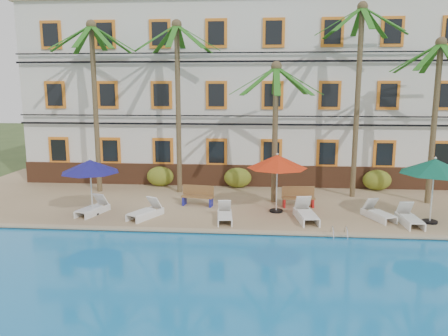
# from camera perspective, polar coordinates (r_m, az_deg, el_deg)

# --- Properties ---
(ground) EXTENTS (100.00, 100.00, 0.00)m
(ground) POSITION_cam_1_polar(r_m,az_deg,el_deg) (17.66, 1.66, -8.22)
(ground) COLOR #384C23
(ground) RESTS_ON ground
(pool_deck) EXTENTS (30.00, 12.00, 0.25)m
(pool_deck) POSITION_cam_1_polar(r_m,az_deg,el_deg) (22.42, 2.37, -3.81)
(pool_deck) COLOR tan
(pool_deck) RESTS_ON ground
(swimming_pool) EXTENTS (26.00, 12.00, 0.20)m
(swimming_pool) POSITION_cam_1_polar(r_m,az_deg,el_deg) (11.23, -0.43, -19.25)
(swimming_pool) COLOR #1979BF
(swimming_pool) RESTS_ON ground
(pool_coping) EXTENTS (30.00, 0.35, 0.06)m
(pool_coping) POSITION_cam_1_polar(r_m,az_deg,el_deg) (16.72, 1.49, -8.30)
(pool_coping) COLOR tan
(pool_coping) RESTS_ON pool_deck
(hotel_building) EXTENTS (25.40, 6.44, 10.22)m
(hotel_building) POSITION_cam_1_polar(r_m,az_deg,el_deg) (26.70, 2.92, 9.87)
(hotel_building) COLOR silver
(hotel_building) RESTS_ON pool_deck
(palm_a) EXTENTS (4.32, 4.32, 8.71)m
(palm_a) POSITION_cam_1_polar(r_m,az_deg,el_deg) (23.44, -16.59, 10.38)
(palm_a) COLOR brown
(palm_a) RESTS_ON pool_deck
(palm_b) EXTENTS (4.32, 4.32, 8.70)m
(palm_b) POSITION_cam_1_polar(r_m,az_deg,el_deg) (22.42, -6.06, 10.75)
(palm_b) COLOR brown
(palm_b) RESTS_ON pool_deck
(palm_c) EXTENTS (4.32, 4.32, 6.60)m
(palm_c) POSITION_cam_1_polar(r_m,az_deg,el_deg) (20.54, 6.74, 7.36)
(palm_c) COLOR brown
(palm_c) RESTS_ON pool_deck
(palm_d) EXTENTS (4.32, 4.32, 9.36)m
(palm_d) POSITION_cam_1_polar(r_m,az_deg,el_deg) (22.32, 17.18, 11.31)
(palm_d) COLOR brown
(palm_d) RESTS_ON pool_deck
(palm_e) EXTENTS (4.32, 4.32, 7.63)m
(palm_e) POSITION_cam_1_polar(r_m,az_deg,el_deg) (22.34, 25.98, 8.19)
(palm_e) COLOR brown
(palm_e) RESTS_ON pool_deck
(shrub_left) EXTENTS (1.50, 0.90, 1.10)m
(shrub_left) POSITION_cam_1_polar(r_m,az_deg,el_deg) (24.44, -8.33, -1.09)
(shrub_left) COLOR #28631C
(shrub_left) RESTS_ON pool_deck
(shrub_mid) EXTENTS (1.50, 0.90, 1.10)m
(shrub_mid) POSITION_cam_1_polar(r_m,az_deg,el_deg) (23.84, 1.80, -1.28)
(shrub_mid) COLOR #28631C
(shrub_mid) RESTS_ON pool_deck
(shrub_right) EXTENTS (1.50, 0.90, 1.10)m
(shrub_right) POSITION_cam_1_polar(r_m,az_deg,el_deg) (24.61, 19.35, -1.50)
(shrub_right) COLOR #28631C
(shrub_right) RESTS_ON pool_deck
(umbrella_blue) EXTENTS (2.47, 2.47, 2.48)m
(umbrella_blue) POSITION_cam_1_polar(r_m,az_deg,el_deg) (19.34, -17.09, 0.19)
(umbrella_blue) COLOR black
(umbrella_blue) RESTS_ON pool_deck
(umbrella_red) EXTENTS (2.63, 2.63, 2.63)m
(umbrella_red) POSITION_cam_1_polar(r_m,az_deg,el_deg) (19.02, 6.97, 0.81)
(umbrella_red) COLOR black
(umbrella_red) RESTS_ON pool_deck
(umbrella_green) EXTENTS (2.71, 2.71, 2.71)m
(umbrella_green) POSITION_cam_1_polar(r_m,az_deg,el_deg) (19.22, 25.81, 0.16)
(umbrella_green) COLOR black
(umbrella_green) RESTS_ON pool_deck
(lounger_a) EXTENTS (1.08, 1.81, 0.81)m
(lounger_a) POSITION_cam_1_polar(r_m,az_deg,el_deg) (19.83, -16.73, -5.02)
(lounger_a) COLOR white
(lounger_a) RESTS_ON pool_deck
(lounger_b) EXTENTS (1.34, 1.83, 0.82)m
(lounger_b) POSITION_cam_1_polar(r_m,az_deg,el_deg) (18.77, -10.17, -5.60)
(lounger_b) COLOR white
(lounger_b) RESTS_ON pool_deck
(lounger_c) EXTENTS (0.75, 1.71, 0.78)m
(lounger_c) POSITION_cam_1_polar(r_m,az_deg,el_deg) (18.05, 0.09, -6.12)
(lounger_c) COLOR white
(lounger_c) RESTS_ON pool_deck
(lounger_d) EXTENTS (0.95, 2.01, 0.91)m
(lounger_d) POSITION_cam_1_polar(r_m,az_deg,el_deg) (18.41, 10.65, -5.83)
(lounger_d) COLOR white
(lounger_d) RESTS_ON pool_deck
(lounger_e) EXTENTS (1.20, 1.79, 0.80)m
(lounger_e) POSITION_cam_1_polar(r_m,az_deg,el_deg) (19.39, 19.47, -5.54)
(lounger_e) COLOR white
(lounger_e) RESTS_ON pool_deck
(lounger_f) EXTENTS (0.69, 1.79, 0.84)m
(lounger_f) POSITION_cam_1_polar(r_m,az_deg,el_deg) (19.09, 23.04, -6.00)
(lounger_f) COLOR white
(lounger_f) RESTS_ON pool_deck
(bench_left) EXTENTS (1.56, 0.70, 0.93)m
(bench_left) POSITION_cam_1_polar(r_m,az_deg,el_deg) (20.33, -3.40, -3.60)
(bench_left) COLOR olive
(bench_left) RESTS_ON pool_deck
(bench_right) EXTENTS (1.53, 0.59, 0.93)m
(bench_right) POSITION_cam_1_polar(r_m,az_deg,el_deg) (20.37, 9.65, -3.71)
(bench_right) COLOR olive
(bench_right) RESTS_ON pool_deck
(pool_ladder) EXTENTS (0.54, 0.74, 0.74)m
(pool_ladder) POSITION_cam_1_polar(r_m,az_deg,el_deg) (16.87, 14.78, -8.59)
(pool_ladder) COLOR silver
(pool_ladder) RESTS_ON ground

